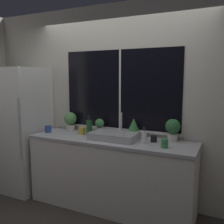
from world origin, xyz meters
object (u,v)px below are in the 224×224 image
Objects in this scene: sink at (115,136)px; potted_plant_center_left at (100,126)px; potted_plant_far_right at (173,129)px; mug_black at (154,139)px; mug_green at (164,143)px; mug_yellow at (82,131)px; mug_blue at (48,129)px; potted_plant_far_left at (70,120)px; bottle_tall at (89,127)px; potted_plant_center_right at (134,127)px; soap_bottle at (144,136)px; refrigerator at (21,129)px.

potted_plant_center_left is at bearing 147.91° from sink.
potted_plant_far_right is 0.27m from mug_black.
mug_black is at bearing 131.44° from mug_green.
mug_green is at bearing -8.58° from mug_yellow.
mug_blue is (-1.52, -0.13, 0.01)m from mug_black.
potted_plant_far_left is 0.98× the size of potted_plant_far_right.
potted_plant_far_right is 2.94× the size of mug_yellow.
mug_black is at bearing 4.74° from mug_blue.
mug_blue is (-0.63, -0.08, -0.06)m from bottle_tall.
potted_plant_center_left is 2.22× the size of mug_yellow.
potted_plant_far_right is at bearing 8.68° from bottle_tall.
bottle_tall is at bearing -163.98° from potted_plant_center_right.
soap_bottle is at bearing -5.37° from mug_yellow.
potted_plant_far_left is at bearing 180.00° from potted_plant_center_right.
potted_plant_center_right is at bearing 133.20° from soap_bottle.
potted_plant_center_left is at bearing 161.85° from mug_green.
potted_plant_far_right is at bearing 31.83° from mug_black.
potted_plant_center_left is at bearing 180.00° from potted_plant_center_right.
potted_plant_center_right reaches higher than mug_black.
potted_plant_far_left reaches higher than bottle_tall.
mug_blue is (-1.03, -0.05, 0.00)m from sink.
mug_blue is at bearing -130.39° from potted_plant_far_left.
refrigerator is at bearing -178.59° from sink.
bottle_tall is 2.81× the size of mug_blue.
mug_yellow is (0.29, -0.15, -0.11)m from potted_plant_far_left.
bottle_tall is at bearing 174.62° from sink.
potted_plant_far_left is 1.08× the size of potted_plant_center_right.
potted_plant_far_left is 1.51m from potted_plant_far_right.
potted_plant_far_right is (1.02, -0.00, 0.05)m from potted_plant_center_left.
potted_plant_far_left is at bearing 158.46° from bottle_tall.
mug_yellow is (-0.20, -0.15, -0.06)m from potted_plant_center_left.
bottle_tall reaches higher than potted_plant_center_right.
refrigerator is at bearing -162.21° from potted_plant_far_left.
potted_plant_center_right is 3.26× the size of mug_black.
potted_plant_far_right is at bearing 6.83° from mug_yellow.
sink is at bearing 2.62° from mug_blue.
sink is at bearing -163.66° from potted_plant_far_right.
mug_green reaches higher than mug_yellow.
bottle_tall is at bearing 7.58° from mug_blue.
potted_plant_center_left is 2.73× the size of mug_black.
mug_yellow is 0.91× the size of mug_green.
mug_yellow is 1.00× the size of mug_blue.
sink reaches higher than mug_black.
bottle_tall is at bearing 175.19° from soap_bottle.
mug_blue is at bearing -168.33° from potted_plant_center_right.
potted_plant_center_left is 0.78× the size of bottle_tall.
soap_bottle is at bearing -46.80° from potted_plant_center_right.
potted_plant_center_right is 0.94× the size of bottle_tall.
mug_yellow is (-0.93, 0.09, -0.03)m from soap_bottle.
potted_plant_far_right is 0.38m from soap_bottle.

